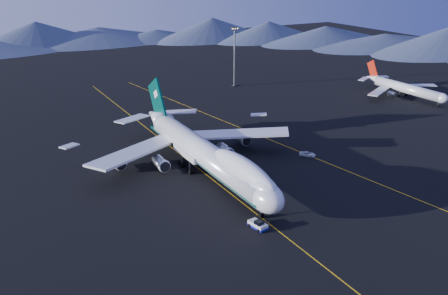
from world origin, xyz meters
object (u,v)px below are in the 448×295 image
boeing_747 (205,153)px  service_van (308,154)px  pushback_tug (258,225)px  floodlight_mast (234,57)px  second_jet (404,88)px

boeing_747 → service_van: size_ratio=15.65×
boeing_747 → pushback_tug: 30.47m
boeing_747 → floodlight_mast: (54.90, 80.51, 7.08)m
service_van → boeing_747: bearing=134.4°
second_jet → floodlight_mast: size_ratio=1.67×
second_jet → service_van: size_ratio=9.16×
boeing_747 → floodlight_mast: floodlight_mast is taller
pushback_tug → floodlight_mast: (57.90, 110.38, 12.29)m
second_jet → floodlight_mast: (-50.78, 49.40, 9.24)m
boeing_747 → service_van: (31.02, -2.55, -5.17)m
pushback_tug → service_van: (34.02, 27.32, 0.04)m
boeing_747 → pushback_tug: (-3.00, -29.87, -5.21)m
boeing_747 → pushback_tug: size_ratio=15.39×
boeing_747 → service_van: bearing=-4.7°
service_van → floodlight_mast: size_ratio=0.18×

